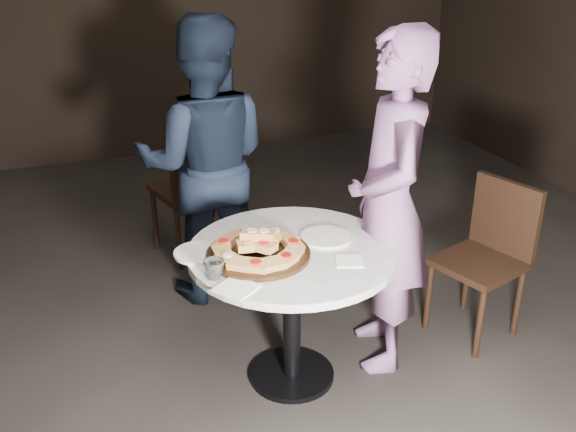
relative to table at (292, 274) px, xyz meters
The scene contains 13 objects.
floor 0.56m from the table, 159.12° to the right, with size 7.00×7.00×0.00m, color black.
table is the anchor object (origin of this frame).
serving_board 0.21m from the table, behind, with size 0.43×0.43×0.02m, color black.
focaccia_pile 0.23m from the table, behind, with size 0.39×0.39×0.10m.
plate_left 0.41m from the table, 167.17° to the left, with size 0.21×0.21×0.01m, color white.
plate_right 0.22m from the table, 12.58° to the left, with size 0.22×0.22×0.01m, color white.
water_glass 0.42m from the table, 160.74° to the right, with size 0.08×0.08×0.08m, color silver.
napkin_near 0.41m from the table, 142.85° to the right, with size 0.14×0.14×0.01m, color white.
napkin_far 0.29m from the table, 46.44° to the right, with size 0.11×0.11×0.01m, color white.
chair_far 1.33m from the table, 95.72° to the left, with size 0.49×0.50×0.85m.
chair_right 1.07m from the table, ahead, with size 0.48×0.47×0.78m.
diner_navy 0.94m from the table, 99.79° to the left, with size 0.75×0.58×1.54m, color black.
diner_teal 0.53m from the table, ahead, with size 0.57×0.37×1.56m, color slate.
Camera 1 is at (-0.72, -2.21, 1.91)m, focal length 40.00 mm.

